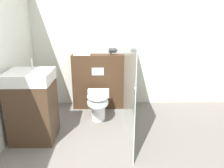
% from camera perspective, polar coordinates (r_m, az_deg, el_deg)
% --- Properties ---
extents(wall_back, '(8.00, 0.06, 2.50)m').
position_cam_1_polar(wall_back, '(4.26, -2.26, 10.95)').
color(wall_back, silver).
rests_on(wall_back, ground_plane).
extents(partition_panel, '(0.97, 0.24, 1.04)m').
position_cam_1_polar(partition_panel, '(4.19, -3.60, 0.62)').
color(partition_panel, '#3D2819').
rests_on(partition_panel, ground_plane).
extents(shower_glass, '(0.04, 1.98, 2.04)m').
position_cam_1_polar(shower_glass, '(3.30, 4.15, 4.92)').
color(shower_glass, silver).
rests_on(shower_glass, ground_plane).
extents(toilet, '(0.38, 0.59, 0.48)m').
position_cam_1_polar(toilet, '(3.71, -3.67, -5.03)').
color(toilet, white).
rests_on(toilet, ground_plane).
extents(sink_vanity, '(0.61, 0.56, 1.16)m').
position_cam_1_polar(sink_vanity, '(3.31, -20.00, -5.38)').
color(sink_vanity, '#473323').
rests_on(sink_vanity, ground_plane).
extents(hair_drier, '(0.17, 0.09, 0.13)m').
position_cam_1_polar(hair_drier, '(4.01, 0.25, 8.75)').
color(hair_drier, '#2D2D33').
rests_on(hair_drier, partition_panel).
extents(folded_towel, '(0.30, 0.17, 0.06)m').
position_cam_1_polar(folded_towel, '(4.07, -7.80, 7.96)').
color(folded_towel, white).
rests_on(folded_towel, partition_panel).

